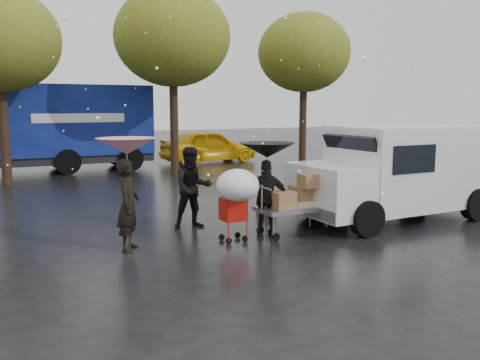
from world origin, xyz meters
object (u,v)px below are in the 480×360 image
vendor_cart (296,200)px  white_van (400,170)px  shopping_cart (237,189)px  blue_truck (53,129)px  person_black (267,198)px  yellow_taxi (209,146)px  person_pink (128,205)px

vendor_cart → white_van: white_van is taller
shopping_cart → blue_truck: 13.23m
white_van → blue_truck: size_ratio=0.59×
person_black → blue_truck: blue_truck is taller
blue_truck → white_van: bearing=-65.0°
shopping_cart → white_van: white_van is taller
blue_truck → yellow_taxi: bearing=2.4°
vendor_cart → person_pink: bearing=172.8°
shopping_cart → person_black: bearing=15.3°
vendor_cart → shopping_cart: size_ratio=1.04×
white_van → yellow_taxi: 13.29m
vendor_cart → blue_truck: size_ratio=0.18×
vendor_cart → shopping_cart: shopping_cart is taller
person_pink → vendor_cart: size_ratio=1.12×
person_black → vendor_cart: (0.63, -0.15, -0.06)m
vendor_cart → yellow_taxi: bearing=73.7°
person_black → shopping_cart: bearing=40.4°
shopping_cart → yellow_taxi: bearing=68.3°
vendor_cart → blue_truck: bearing=103.3°
yellow_taxi → vendor_cart: bearing=160.4°
vendor_cart → shopping_cart: (-1.44, -0.07, 0.34)m
person_pink → vendor_cart: person_pink is taller
person_pink → blue_truck: bearing=28.5°
white_van → yellow_taxi: white_van is taller
person_pink → blue_truck: blue_truck is taller
person_pink → blue_truck: size_ratio=0.21×
shopping_cart → blue_truck: size_ratio=0.18×
person_pink → white_van: bearing=-63.2°
person_pink → person_black: bearing=-65.9°
shopping_cart → yellow_taxi: 14.43m
person_pink → blue_truck: 12.63m
white_van → person_black: bearing=178.8°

